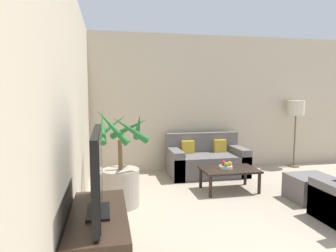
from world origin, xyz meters
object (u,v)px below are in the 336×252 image
object	(u,v)px
television	(98,172)
sofa_loveseat	(206,161)
ottoman	(310,188)
fruit_bowl	(226,167)
tv_console	(99,248)
apple_green	(226,164)
floor_lamp	(296,111)
coffee_table	(229,172)
orange_fruit	(230,164)
apple_red	(224,163)
potted_palm	(121,175)

from	to	relation	value
television	sofa_loveseat	distance (m)	3.58
ottoman	fruit_bowl	bearing A→B (deg)	146.83
tv_console	apple_green	xyz separation A→B (m)	(1.90, 1.96, 0.14)
tv_console	floor_lamp	world-z (taller)	floor_lamp
floor_lamp	coffee_table	distance (m)	2.47
coffee_table	apple_green	world-z (taller)	apple_green
fruit_bowl	ottoman	xyz separation A→B (m)	(1.03, -0.67, -0.19)
floor_lamp	television	bearing A→B (deg)	-140.98
television	orange_fruit	bearing A→B (deg)	45.34
coffee_table	apple_red	world-z (taller)	apple_red
fruit_bowl	apple_green	size ratio (longest dim) A/B	3.03
tv_console	fruit_bowl	bearing A→B (deg)	46.41
potted_palm	floor_lamp	world-z (taller)	floor_lamp
potted_palm	sofa_loveseat	distance (m)	2.11
tv_console	orange_fruit	size ratio (longest dim) A/B	15.12
sofa_loveseat	fruit_bowl	world-z (taller)	sofa_loveseat
sofa_loveseat	floor_lamp	size ratio (longest dim) A/B	1.03
potted_palm	coffee_table	bearing A→B (deg)	10.20
coffee_table	ottoman	xyz separation A→B (m)	(0.98, -0.64, -0.13)
fruit_bowl	ottoman	distance (m)	1.24
coffee_table	television	bearing A→B (deg)	-134.70
fruit_bowl	potted_palm	bearing A→B (deg)	-168.45
potted_palm	fruit_bowl	size ratio (longest dim) A/B	6.50
tv_console	apple_red	xyz separation A→B (m)	(1.89, 2.04, 0.14)
tv_console	coffee_table	size ratio (longest dim) A/B	1.25
floor_lamp	ottoman	distance (m)	2.32
television	sofa_loveseat	bearing A→B (deg)	57.07
tv_console	coffee_table	xyz separation A→B (m)	(1.97, 1.99, 0.01)
television	fruit_bowl	size ratio (longest dim) A/B	4.84
sofa_loveseat	coffee_table	distance (m)	0.97
television	orange_fruit	distance (m)	2.85
television	potted_palm	xyz separation A→B (m)	(0.25, 1.68, -0.49)
fruit_bowl	orange_fruit	size ratio (longest dim) A/B	2.90
tv_console	potted_palm	size ratio (longest dim) A/B	0.80
floor_lamp	tv_console	bearing A→B (deg)	-141.00
fruit_bowl	television	bearing A→B (deg)	-133.54
potted_palm	television	bearing A→B (deg)	-98.44
coffee_table	apple_green	bearing A→B (deg)	-158.79
coffee_table	ottoman	bearing A→B (deg)	-33.11
floor_lamp	orange_fruit	size ratio (longest dim) A/B	19.13
sofa_loveseat	orange_fruit	size ratio (longest dim) A/B	19.79
fruit_bowl	apple_green	bearing A→B (deg)	-109.63
apple_red	fruit_bowl	bearing A→B (deg)	-41.29
television	apple_red	size ratio (longest dim) A/B	13.09
sofa_loveseat	apple_red	bearing A→B (deg)	-91.48
sofa_loveseat	potted_palm	bearing A→B (deg)	-142.49
television	coffee_table	xyz separation A→B (m)	(1.97, 1.99, -0.62)
orange_fruit	ottoman	bearing A→B (deg)	-33.75
potted_palm	orange_fruit	bearing A→B (deg)	10.50
tv_console	potted_palm	xyz separation A→B (m)	(0.25, 1.68, 0.14)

